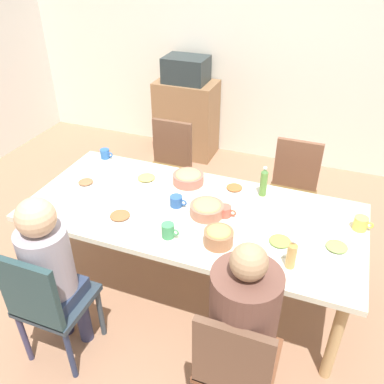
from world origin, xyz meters
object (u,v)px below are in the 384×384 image
(bowl_2, at_px, (219,236))
(cup_4, at_px, (105,154))
(plate_5, at_px, (120,217))
(cup_3, at_px, (225,211))
(side_cabinet, at_px, (187,119))
(bottle_1, at_px, (264,182))
(chair_3, at_px, (169,164))
(bottle_0, at_px, (292,254))
(cup_2, at_px, (361,224))
(chair_2, at_px, (293,187))
(plate_3, at_px, (234,189))
(dining_table, at_px, (192,218))
(bowl_0, at_px, (207,209))
(microwave, at_px, (186,69))
(chair_1, at_px, (236,364))
(plate_2, at_px, (336,248))
(cup_1, at_px, (168,231))
(person_0, at_px, (50,266))
(plate_0, at_px, (86,183))
(person_1, at_px, (243,321))
(bowl_1, at_px, (188,178))
(cup_0, at_px, (177,201))
(plate_1, at_px, (280,243))
(plate_4, at_px, (146,179))

(bowl_2, height_order, cup_4, bowl_2)
(plate_5, distance_m, cup_3, 0.71)
(cup_3, xyz_separation_m, side_cabinet, (-1.10, 2.07, -0.31))
(bottle_1, bearing_deg, cup_4, 176.40)
(chair_3, distance_m, bottle_0, 1.80)
(cup_2, distance_m, cup_3, 0.87)
(chair_2, bearing_deg, plate_3, -124.32)
(dining_table, xyz_separation_m, plate_5, (-0.42, -0.26, 0.08))
(cup_2, bearing_deg, bowl_0, -168.41)
(bowl_2, bearing_deg, bowl_0, 122.34)
(bottle_1, xyz_separation_m, microwave, (-1.28, 1.73, 0.21))
(chair_1, relative_size, chair_2, 1.00)
(plate_2, relative_size, bowl_2, 1.29)
(chair_3, height_order, plate_5, chair_3)
(plate_2, bearing_deg, cup_1, -166.13)
(cup_4, bearing_deg, chair_3, 49.50)
(person_0, distance_m, plate_0, 0.88)
(person_1, height_order, side_cabinet, person_1)
(plate_2, height_order, plate_5, same)
(plate_0, bearing_deg, person_0, -70.39)
(plate_0, xyz_separation_m, bowl_2, (1.15, -0.29, 0.04))
(bowl_1, height_order, bottle_1, bottle_1)
(plate_3, distance_m, bottle_0, 0.85)
(plate_0, xyz_separation_m, plate_5, (0.46, -0.28, 0.00))
(cup_0, xyz_separation_m, microwave, (-0.75, 2.08, 0.28))
(plate_1, xyz_separation_m, cup_0, (-0.75, 0.16, 0.03))
(cup_4, height_order, bottle_0, bottle_0)
(cup_2, bearing_deg, bottle_1, 165.63)
(plate_0, distance_m, plate_1, 1.51)
(plate_4, height_order, bottle_1, bottle_1)
(plate_5, height_order, cup_4, cup_4)
(dining_table, bearing_deg, cup_0, 174.87)
(chair_1, height_order, plate_1, chair_1)
(plate_0, bearing_deg, cup_4, 101.38)
(plate_4, distance_m, side_cabinet, 1.91)
(person_1, xyz_separation_m, bowl_0, (-0.47, 0.79, 0.03))
(plate_3, bearing_deg, chair_3, 144.99)
(plate_5, relative_size, bowl_2, 1.33)
(bowl_0, xyz_separation_m, cup_3, (0.12, 0.03, -0.01))
(chair_2, bearing_deg, cup_0, -128.26)
(chair_2, relative_size, bowl_0, 3.91)
(plate_1, xyz_separation_m, bottle_1, (-0.22, 0.51, 0.10))
(person_1, distance_m, cup_4, 1.98)
(dining_table, distance_m, side_cabinet, 2.27)
(person_0, xyz_separation_m, bowl_0, (0.69, 0.79, 0.06))
(chair_1, distance_m, cup_4, 2.05)
(chair_2, distance_m, cup_0, 1.15)
(plate_1, bearing_deg, plate_4, 160.64)
(plate_1, xyz_separation_m, cup_2, (0.45, 0.33, 0.03))
(dining_table, xyz_separation_m, bottle_0, (0.72, -0.32, 0.16))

